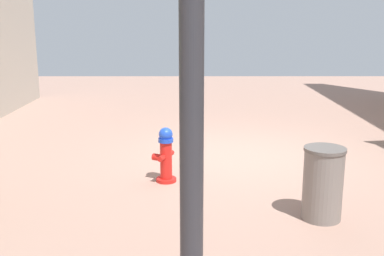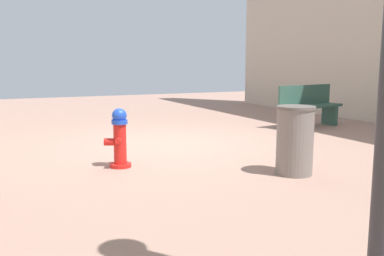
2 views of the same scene
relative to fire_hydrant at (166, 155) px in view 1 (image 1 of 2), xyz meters
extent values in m
plane|color=#9E7A6B|center=(-1.27, -1.30, -0.41)|extent=(23.40, 23.40, 0.00)
cylinder|color=red|center=(-0.01, 0.00, -0.39)|extent=(0.30, 0.30, 0.05)
cylinder|color=red|center=(-0.01, 0.00, -0.08)|extent=(0.18, 0.18, 0.56)
cylinder|color=blue|center=(-0.01, 0.00, 0.23)|extent=(0.22, 0.22, 0.06)
sphere|color=blue|center=(-0.01, 0.00, 0.31)|extent=(0.20, 0.20, 0.20)
cylinder|color=red|center=(0.05, 0.12, -0.02)|extent=(0.13, 0.15, 0.08)
cylinder|color=red|center=(-0.06, -0.12, -0.02)|extent=(0.13, 0.15, 0.08)
cylinder|color=red|center=(0.13, -0.06, -0.06)|extent=(0.17, 0.15, 0.10)
cylinder|color=#2D2D33|center=(-0.38, 4.10, 1.32)|extent=(0.14, 0.14, 3.22)
cylinder|color=slate|center=(-1.97, 1.35, 0.02)|extent=(0.48, 0.48, 0.86)
cylinder|color=#5B5551|center=(-1.97, 1.35, 0.47)|extent=(0.50, 0.50, 0.04)
camera|label=1|loc=(-0.38, 6.69, 1.98)|focal=43.91mm
camera|label=2|loc=(1.55, 5.71, 1.04)|focal=39.77mm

